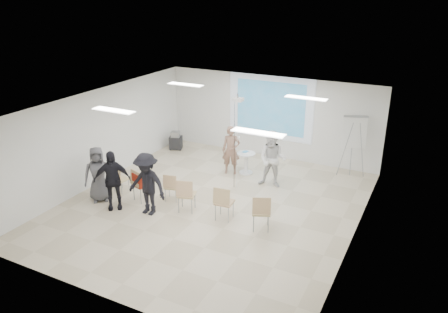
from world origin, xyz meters
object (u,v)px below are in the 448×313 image
at_px(pedestal_table, 246,162).
at_px(player_right, 273,156).
at_px(chair_far_left, 119,178).
at_px(audience_left, 112,176).
at_px(chair_center, 186,193).
at_px(flipchart_easel, 355,132).
at_px(av_cart, 176,141).
at_px(chair_right_inner, 223,201).
at_px(audience_mid, 147,180).
at_px(player_left, 231,147).
at_px(audience_outer, 98,171).
at_px(laptop, 173,185).
at_px(chair_left_mid, 140,183).
at_px(chair_right_far, 261,210).
at_px(chair_left_inner, 171,185).

relative_size(pedestal_table, player_right, 0.38).
xyz_separation_m(chair_far_left, audience_left, (0.52, -0.88, 0.51)).
relative_size(chair_center, flipchart_easel, 0.48).
relative_size(flipchart_easel, av_cart, 2.92).
xyz_separation_m(pedestal_table, chair_right_inner, (0.75, -3.17, 0.17)).
relative_size(chair_far_left, chair_right_inner, 0.81).
relative_size(chair_far_left, audience_mid, 0.40).
bearing_deg(player_left, av_cart, 138.92).
relative_size(player_right, audience_left, 1.01).
relative_size(player_left, audience_left, 0.94).
bearing_deg(audience_mid, audience_outer, -179.89).
bearing_deg(laptop, pedestal_table, -125.72).
relative_size(player_right, chair_far_left, 2.48).
bearing_deg(chair_left_mid, flipchart_easel, 62.53).
bearing_deg(chair_right_far, laptop, 148.26).
bearing_deg(pedestal_table, chair_right_far, -59.84).
bearing_deg(audience_left, player_right, 6.36).
xyz_separation_m(player_right, chair_far_left, (-4.00, -2.52, -0.53)).
bearing_deg(flipchart_easel, chair_right_far, -124.77).
bearing_deg(audience_outer, chair_right_inner, -33.05).
relative_size(player_right, chair_right_inner, 2.02).
height_order(chair_left_mid, av_cart, chair_left_mid).
bearing_deg(laptop, av_cart, -71.73).
bearing_deg(player_right, laptop, -141.84).
distance_m(player_left, chair_right_far, 3.82).
height_order(pedestal_table, chair_right_far, chair_right_far).
bearing_deg(player_left, chair_center, -108.58).
height_order(chair_far_left, audience_mid, audience_mid).
distance_m(chair_left_mid, flipchart_easel, 6.98).
relative_size(player_left, chair_center, 1.87).
height_order(chair_right_far, audience_outer, audience_outer).
relative_size(pedestal_table, player_left, 0.41).
height_order(chair_left_inner, laptop, chair_left_inner).
bearing_deg(player_right, chair_center, -125.59).
xyz_separation_m(player_right, audience_mid, (-2.42, -3.22, 0.01)).
bearing_deg(audience_left, chair_right_inner, -23.92).
bearing_deg(chair_right_far, chair_far_left, 155.09).
bearing_deg(chair_right_inner, chair_right_far, -7.46).
distance_m(laptop, audience_mid, 1.16).
bearing_deg(flipchart_easel, chair_left_mid, -156.40).
height_order(chair_left_inner, audience_mid, audience_mid).
distance_m(player_left, audience_outer, 4.38).
height_order(chair_center, audience_left, audience_left).
xyz_separation_m(pedestal_table, chair_far_left, (-2.86, -3.07, 0.06)).
relative_size(chair_left_inner, av_cart, 1.21).
height_order(flipchart_easel, av_cart, flipchart_easel).
bearing_deg(player_left, audience_mid, -123.00).
height_order(audience_mid, flipchart_easel, flipchart_easel).
bearing_deg(chair_far_left, audience_outer, -97.02).
xyz_separation_m(player_left, chair_left_inner, (-0.65, -2.65, -0.42)).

